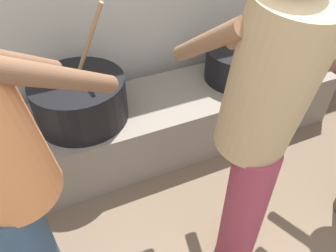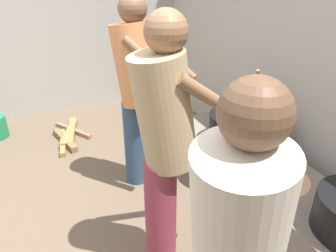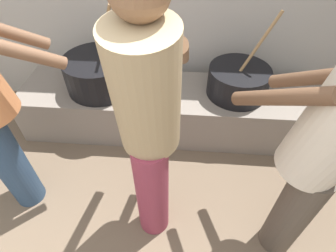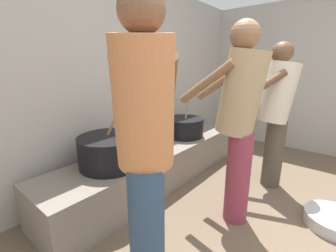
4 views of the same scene
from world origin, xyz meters
name	(u,v)px [view 3 (image 3 of 4)]	position (x,y,z in m)	size (l,w,h in m)	color
hearth_ledge	(168,109)	(0.38, 1.70, 0.21)	(2.56, 0.60, 0.43)	slate
cooking_pot_main	(238,81)	(0.96, 1.71, 0.55)	(0.50, 0.50, 0.69)	black
cooking_pot_secondary	(99,73)	(-0.19, 1.71, 0.57)	(0.57, 0.57, 0.73)	black
cook_in_cream_shirt	(322,154)	(1.16, 0.69, 0.88)	(0.65, 0.71, 1.54)	#4C4238
cook_in_tan_shirt	(148,122)	(0.36, 0.76, 0.94)	(0.35, 0.68, 1.64)	#8C3347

